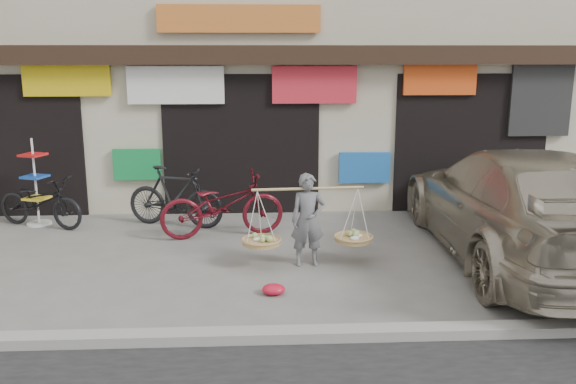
{
  "coord_description": "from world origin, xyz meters",
  "views": [
    {
      "loc": [
        0.32,
        -8.2,
        3.12
      ],
      "look_at": [
        0.78,
        0.9,
        1.01
      ],
      "focal_mm": 38.0,
      "sensor_mm": 36.0,
      "label": 1
    }
  ],
  "objects_px": {
    "street_vendor": "(308,224)",
    "suv": "(520,204)",
    "bike_1": "(175,197)",
    "bike_2": "(222,205)",
    "display_rack": "(36,190)",
    "bike_0": "(40,202)"
  },
  "relations": [
    {
      "from": "street_vendor",
      "to": "bike_0",
      "type": "xyz_separation_m",
      "value": [
        -4.66,
        2.25,
        -0.16
      ]
    },
    {
      "from": "display_rack",
      "to": "street_vendor",
      "type": "bearing_deg",
      "value": -26.81
    },
    {
      "from": "display_rack",
      "to": "bike_2",
      "type": "bearing_deg",
      "value": -14.81
    },
    {
      "from": "street_vendor",
      "to": "display_rack",
      "type": "xyz_separation_m",
      "value": [
        -4.77,
        2.41,
        0.02
      ]
    },
    {
      "from": "bike_1",
      "to": "bike_2",
      "type": "relative_size",
      "value": 0.87
    },
    {
      "from": "street_vendor",
      "to": "bike_0",
      "type": "bearing_deg",
      "value": 150.55
    },
    {
      "from": "street_vendor",
      "to": "bike_1",
      "type": "distance_m",
      "value": 3.12
    },
    {
      "from": "bike_1",
      "to": "display_rack",
      "type": "distance_m",
      "value": 2.55
    },
    {
      "from": "bike_0",
      "to": "display_rack",
      "type": "relative_size",
      "value": 1.11
    },
    {
      "from": "street_vendor",
      "to": "suv",
      "type": "relative_size",
      "value": 0.32
    },
    {
      "from": "bike_2",
      "to": "suv",
      "type": "xyz_separation_m",
      "value": [
        4.57,
        -1.38,
        0.3
      ]
    },
    {
      "from": "bike_0",
      "to": "display_rack",
      "type": "bearing_deg",
      "value": 57.26
    },
    {
      "from": "bike_2",
      "to": "display_rack",
      "type": "relative_size",
      "value": 1.32
    },
    {
      "from": "suv",
      "to": "bike_0",
      "type": "bearing_deg",
      "value": -13.82
    },
    {
      "from": "suv",
      "to": "bike_2",
      "type": "bearing_deg",
      "value": -15.52
    },
    {
      "from": "bike_1",
      "to": "suv",
      "type": "height_order",
      "value": "suv"
    },
    {
      "from": "street_vendor",
      "to": "suv",
      "type": "height_order",
      "value": "suv"
    },
    {
      "from": "bike_0",
      "to": "bike_1",
      "type": "xyz_separation_m",
      "value": [
        2.43,
        -0.08,
        0.09
      ]
    },
    {
      "from": "street_vendor",
      "to": "display_rack",
      "type": "bearing_deg",
      "value": 149.54
    },
    {
      "from": "bike_1",
      "to": "suv",
      "type": "xyz_separation_m",
      "value": [
        5.46,
        -2.05,
        0.3
      ]
    },
    {
      "from": "bike_1",
      "to": "display_rack",
      "type": "relative_size",
      "value": 1.15
    },
    {
      "from": "bike_1",
      "to": "bike_2",
      "type": "height_order",
      "value": "bike_2"
    }
  ]
}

